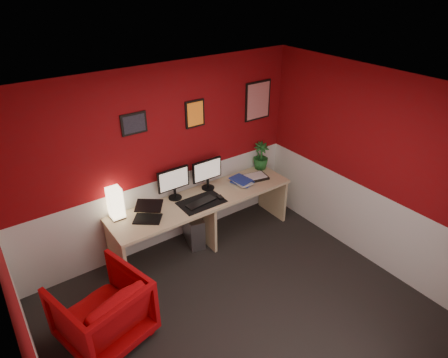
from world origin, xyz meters
The scene contains 26 objects.
ground centered at (0.00, 0.00, 0.00)m, with size 4.00×3.50×0.01m, color black.
ceiling centered at (0.00, 0.00, 2.50)m, with size 4.00×3.50×0.01m, color white.
wall_back centered at (0.00, 1.75, 1.25)m, with size 4.00×0.01×2.50m, color maroon.
wall_front centered at (0.00, -1.75, 1.25)m, with size 4.00×0.01×2.50m, color maroon.
wall_left centered at (-2.00, 0.00, 1.25)m, with size 0.01×3.50×2.50m, color maroon.
wall_right centered at (2.00, 0.00, 1.25)m, with size 0.01×3.50×2.50m, color maroon.
wainscot_back centered at (0.00, 1.75, 0.50)m, with size 4.00×0.01×1.00m, color silver.
wainscot_right centered at (2.00, 0.00, 0.50)m, with size 0.01×3.50×1.00m, color silver.
desk centered at (0.40, 1.41, 0.36)m, with size 2.60×0.65×0.73m, color #CFB485.
shoji_lamp centered at (-0.72, 1.63, 0.93)m, with size 0.16×0.16×0.40m, color #FFE5B2.
laptop centered at (-0.43, 1.38, 0.84)m, with size 0.33×0.23×0.22m, color black.
monitor_left centered at (0.09, 1.63, 1.02)m, with size 0.45×0.06×0.58m, color black.
monitor_right centered at (0.60, 1.59, 1.02)m, with size 0.45×0.06×0.58m, color black.
desk_mat centered at (0.32, 1.33, 0.73)m, with size 0.60×0.38×0.01m, color black.
keyboard centered at (0.31, 1.31, 0.74)m, with size 0.42×0.14×0.02m, color black.
mouse centered at (0.58, 1.26, 0.75)m, with size 0.06×0.10×0.03m, color black.
book_bottom centered at (0.98, 1.39, 0.74)m, with size 0.22×0.29×0.03m, color #22399E.
book_middle centered at (0.95, 1.40, 0.77)m, with size 0.21×0.28×0.02m, color silver.
book_top centered at (0.94, 1.41, 0.79)m, with size 0.21×0.29×0.03m, color #22399E.
zen_tray centered at (1.32, 1.43, 0.74)m, with size 0.35×0.25×0.03m, color black.
potted_plant centered at (1.59, 1.63, 0.94)m, with size 0.23×0.23×0.42m, color #19591E.
pc_tower centered at (0.27, 1.49, 0.23)m, with size 0.20×0.45×0.45m, color #99999E.
armchair centered at (-1.33, 0.64, 0.38)m, with size 0.81×0.84×0.76m, color #BA070A.
art_left centered at (-0.32, 1.74, 1.85)m, with size 0.32×0.02×0.26m, color black.
art_center centered at (0.52, 1.74, 1.80)m, with size 0.28×0.02×0.36m, color orange.
art_right centered at (1.57, 1.74, 1.78)m, with size 0.44×0.02×0.56m, color red.
Camera 1 is at (-1.95, -2.38, 3.49)m, focal length 31.18 mm.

